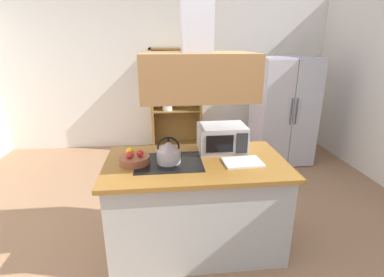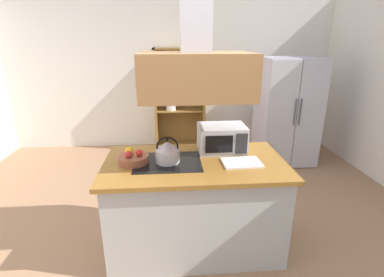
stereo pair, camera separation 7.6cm
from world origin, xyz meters
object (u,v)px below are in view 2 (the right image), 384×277
refrigerator (287,112)px  kettle (167,152)px  fruit_bowl (133,158)px  dish_cabinet (180,105)px  cutting_board (242,163)px  microwave (222,138)px

refrigerator → kettle: size_ratio=7.08×
kettle → fruit_bowl: size_ratio=0.89×
dish_cabinet → kettle: bearing=-94.3°
refrigerator → dish_cabinet: size_ratio=0.93×
dish_cabinet → refrigerator: bearing=-25.3°
kettle → cutting_board: size_ratio=0.71×
refrigerator → kettle: refrigerator is taller
cutting_board → microwave: bearing=110.3°
kettle → refrigerator: bearing=46.1°
refrigerator → dish_cabinet: dish_cabinet is taller
microwave → fruit_bowl: size_ratio=1.70×
kettle → cutting_board: bearing=-7.4°
kettle → fruit_bowl: kettle is taller
dish_cabinet → fruit_bowl: size_ratio=6.77×
dish_cabinet → cutting_board: dish_cabinet is taller
refrigerator → cutting_board: size_ratio=5.02×
fruit_bowl → refrigerator: bearing=41.8°
refrigerator → microwave: refrigerator is taller
fruit_bowl → cutting_board: bearing=-5.5°
refrigerator → fruit_bowl: (-2.23, -2.00, 0.09)m
cutting_board → fruit_bowl: bearing=174.5°
kettle → fruit_bowl: (-0.31, 0.01, -0.06)m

